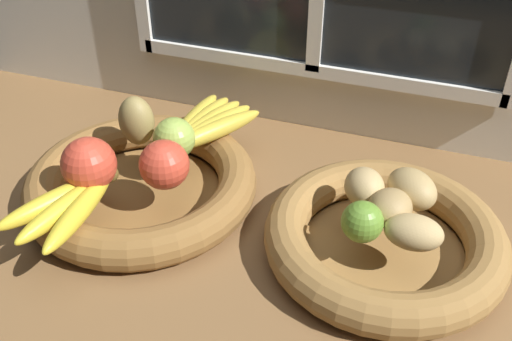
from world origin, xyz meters
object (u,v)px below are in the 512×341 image
at_px(fruit_bowl_left, 142,184).
at_px(fruit_bowl_right, 384,239).
at_px(pear_brown, 137,121).
at_px(apple_red_front, 89,164).
at_px(apple_green_back, 174,138).
at_px(banana_bunch_front, 69,204).
at_px(potato_oblong, 364,187).
at_px(potato_back, 412,189).
at_px(apple_red_right, 164,165).
at_px(lime_near, 362,222).
at_px(potato_large, 390,208).
at_px(banana_bunch_back, 204,126).
at_px(potato_small, 414,232).

relative_size(fruit_bowl_left, fruit_bowl_right, 1.07).
bearing_deg(pear_brown, apple_red_front, -93.93).
distance_m(apple_green_back, banana_bunch_front, 0.19).
relative_size(banana_bunch_front, potato_oblong, 2.98).
distance_m(fruit_bowl_right, potato_back, 0.08).
bearing_deg(apple_red_right, lime_near, -3.67).
bearing_deg(potato_large, pear_brown, 171.47).
bearing_deg(potato_large, potato_oblong, 142.13).
distance_m(banana_bunch_back, lime_near, 0.33).
distance_m(apple_red_right, potato_oblong, 0.28).
distance_m(apple_red_right, banana_bunch_front, 0.14).
distance_m(apple_red_right, potato_small, 0.35).
relative_size(fruit_bowl_right, lime_near, 6.09).
bearing_deg(fruit_bowl_left, lime_near, -7.12).
height_order(apple_green_back, pear_brown, pear_brown).
relative_size(banana_bunch_front, potato_large, 2.94).
relative_size(fruit_bowl_right, potato_small, 4.45).
xyz_separation_m(banana_bunch_front, potato_oblong, (0.37, 0.16, 0.01)).
height_order(fruit_bowl_left, potato_large, potato_large).
xyz_separation_m(apple_red_front, lime_near, (0.39, 0.02, -0.01)).
xyz_separation_m(fruit_bowl_left, banana_bunch_front, (-0.04, -0.12, 0.05)).
bearing_deg(fruit_bowl_right, potato_large, -90.00).
relative_size(apple_green_back, apple_red_right, 0.90).
distance_m(apple_red_front, apple_red_right, 0.11).
bearing_deg(potato_oblong, banana_bunch_front, -157.40).
xyz_separation_m(apple_green_back, apple_red_front, (-0.08, -0.11, 0.01)).
bearing_deg(potato_small, potato_oblong, 138.58).
bearing_deg(apple_green_back, fruit_bowl_left, -129.31).
xyz_separation_m(fruit_bowl_left, banana_bunch_back, (0.05, 0.12, 0.05)).
distance_m(potato_small, potato_oblong, 0.10).
bearing_deg(lime_near, apple_red_front, -177.10).
bearing_deg(potato_back, banana_bunch_back, 168.13).
distance_m(apple_red_right, potato_large, 0.32).
bearing_deg(banana_bunch_back, lime_near, -29.42).
distance_m(fruit_bowl_left, potato_small, 0.41).
bearing_deg(potato_back, fruit_bowl_left, -172.96).
height_order(fruit_bowl_right, lime_near, lime_near).
bearing_deg(pear_brown, potato_small, -12.32).
relative_size(apple_red_front, potato_back, 1.03).
bearing_deg(apple_red_right, banana_bunch_front, -134.21).
bearing_deg(potato_small, apple_red_right, 178.22).
distance_m(apple_green_back, pear_brown, 0.07).
bearing_deg(potato_back, apple_red_right, -167.72).
relative_size(apple_red_front, potato_oblong, 1.26).
bearing_deg(potato_back, pear_brown, 178.40).
height_order(potato_back, potato_small, potato_back).
xyz_separation_m(pear_brown, potato_back, (0.43, -0.01, -0.02)).
relative_size(fruit_bowl_right, pear_brown, 4.02).
bearing_deg(apple_red_front, fruit_bowl_left, 56.95).
height_order(fruit_bowl_right, banana_bunch_back, banana_bunch_back).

